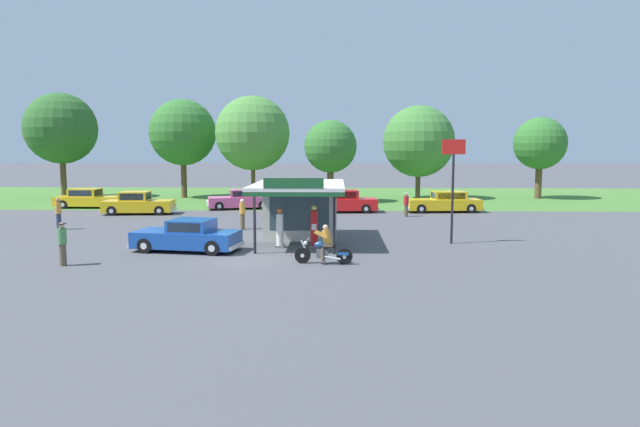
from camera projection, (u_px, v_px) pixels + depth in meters
ground_plane at (255, 258)px, 23.64m from camera, size 300.00×300.00×0.00m
grass_verge_strip at (301, 197)px, 53.43m from camera, size 120.00×24.00×0.01m
service_station_kiosk at (301, 205)px, 28.82m from camera, size 4.36×7.16×3.33m
gas_pump_nearside at (280, 230)px, 26.14m from camera, size 0.44×0.44×1.84m
gas_pump_offside at (314, 228)px, 26.09m from camera, size 0.44×0.44×1.98m
motorcycle_with_rider at (324, 248)px, 22.42m from camera, size 2.32×0.70×1.58m
featured_classic_sedan at (188, 236)px, 25.28m from camera, size 5.02×2.64×1.43m
parked_car_back_row_right at (91, 199)px, 43.49m from camera, size 5.62×2.07×1.48m
parked_car_back_row_far_right at (138, 204)px, 39.36m from camera, size 5.03×2.30×1.58m
parked_car_back_row_left at (444, 203)px, 40.63m from camera, size 5.54×2.22×1.49m
parked_car_back_row_centre at (241, 200)px, 42.67m from camera, size 5.19×3.00×1.47m
parked_car_back_row_centre_left at (340, 202)px, 40.45m from camera, size 5.59×2.16×1.60m
bystander_standing_back_lot at (58, 213)px, 31.82m from camera, size 0.34×0.34×1.78m
bystander_leaning_by_kiosk at (62, 243)px, 22.04m from camera, size 0.37×0.37×1.71m
bystander_admiring_sedan at (242, 213)px, 31.89m from camera, size 0.34×0.34×1.74m
bystander_chatting_near_pumps at (406, 204)px, 37.87m from camera, size 0.35×0.35×1.59m
tree_oak_far_left at (330, 147)px, 47.61m from camera, size 4.44×4.44×6.94m
tree_oak_distant_spare at (184, 133)px, 51.91m from camera, size 6.06×6.06×9.04m
tree_oak_left at (417, 143)px, 50.61m from camera, size 6.41×6.41×8.38m
tree_oak_far_right at (540, 144)px, 50.96m from camera, size 4.70×4.70×7.35m
tree_oak_right at (61, 129)px, 51.48m from camera, size 6.45×6.45×9.59m
tree_oak_centre at (253, 134)px, 49.43m from camera, size 6.53×6.53×9.14m
roadside_pole_sign at (453, 173)px, 26.89m from camera, size 1.10×0.12×4.99m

